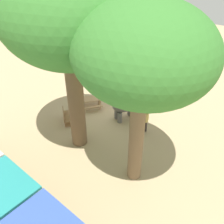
# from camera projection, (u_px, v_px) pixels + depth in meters

# --- Properties ---
(ground_plane) EXTENTS (60.00, 60.00, 0.00)m
(ground_plane) POSITION_uv_depth(u_px,v_px,m) (118.00, 113.00, 17.10)
(ground_plane) COLOR tan
(elephant) EXTENTS (2.06, 2.45, 1.74)m
(elephant) POSITION_uv_depth(u_px,v_px,m) (129.00, 104.00, 15.99)
(elephant) COLOR slate
(elephant) RESTS_ON ground_plane
(person_handler) EXTENTS (0.32, 0.50, 1.62)m
(person_handler) POSITION_uv_depth(u_px,v_px,m) (146.00, 120.00, 14.75)
(person_handler) COLOR #3F3833
(person_handler) RESTS_ON ground_plane
(shade_tree_main) EXTENTS (5.60, 5.13, 8.46)m
(shade_tree_main) POSITION_uv_depth(u_px,v_px,m) (142.00, 55.00, 8.77)
(shade_tree_main) COLOR brown
(shade_tree_main) RESTS_ON ground_plane
(shade_tree_secondary) EXTENTS (6.61, 6.06, 9.56)m
(shade_tree_secondary) POSITION_uv_depth(u_px,v_px,m) (68.00, 18.00, 10.52)
(shade_tree_secondary) COLOR brown
(shade_tree_secondary) RESTS_ON ground_plane
(wooden_bench) EXTENTS (1.36, 1.16, 0.88)m
(wooden_bench) POSITION_uv_depth(u_px,v_px,m) (66.00, 116.00, 15.90)
(wooden_bench) COLOR olive
(wooden_bench) RESTS_ON ground_plane
(picnic_table_near) EXTENTS (2.09, 2.09, 0.78)m
(picnic_table_near) POSITION_uv_depth(u_px,v_px,m) (91.00, 101.00, 17.34)
(picnic_table_near) COLOR #9E7A51
(picnic_table_near) RESTS_ON ground_plane
(market_stall_teal) EXTENTS (2.50, 2.50, 2.52)m
(market_stall_teal) POSITION_uv_depth(u_px,v_px,m) (1.00, 213.00, 9.23)
(market_stall_teal) COLOR #59514C
(market_stall_teal) RESTS_ON ground_plane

